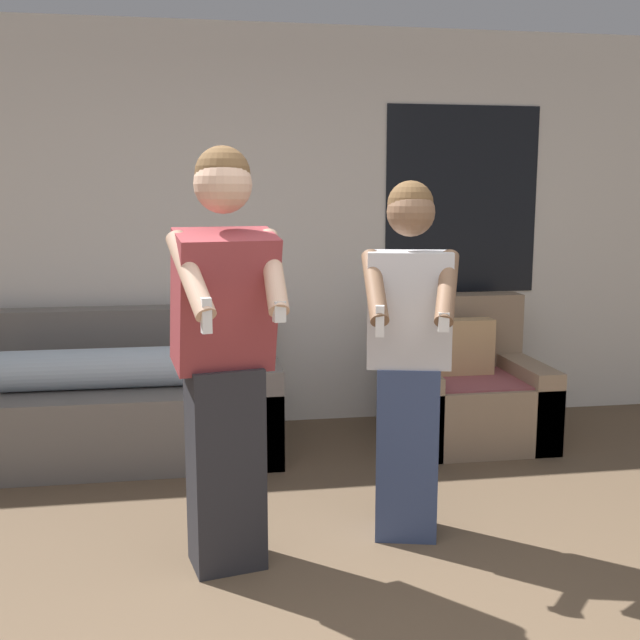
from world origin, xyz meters
The scene contains 5 objects.
wall_back centered at (0.02, 3.19, 1.35)m, with size 6.86×0.07×2.70m.
couch centered at (-1.12, 2.68, 0.31)m, with size 2.12×0.95×0.86m.
armchair centered at (1.18, 2.61, 0.31)m, with size 0.94×0.84×0.92m.
person_left centered at (-0.42, 1.09, 0.92)m, with size 0.47×0.56×1.77m.
person_right centered at (0.41, 1.28, 0.85)m, with size 0.46×0.51×1.64m.
Camera 1 is at (-0.52, -1.94, 1.57)m, focal length 42.00 mm.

